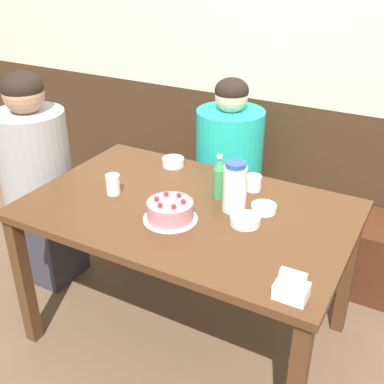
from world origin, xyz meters
name	(u,v)px	position (x,y,z in m)	size (l,w,h in m)	color
ground_plane	(188,332)	(0.00, 0.00, 0.00)	(12.00, 12.00, 0.00)	brown
back_wall	(278,48)	(0.00, 1.05, 1.25)	(4.80, 0.04, 2.50)	#3D2819
bench_seat	(252,223)	(0.00, 0.83, 0.21)	(2.34, 0.38, 0.42)	#472314
dining_table	(188,223)	(0.00, 0.00, 0.66)	(1.43, 0.91, 0.74)	#4C2D19
birthday_cake	(170,211)	(-0.01, -0.13, 0.78)	(0.23, 0.23, 0.10)	white
water_pitcher	(235,187)	(0.19, 0.08, 0.85)	(0.10, 0.10, 0.23)	white
soju_bottle	(219,178)	(0.08, 0.15, 0.84)	(0.06, 0.06, 0.21)	#388E4C
napkin_holder	(292,288)	(0.60, -0.37, 0.78)	(0.11, 0.08, 0.11)	white
bowl_soup_white	(264,208)	(0.31, 0.12, 0.76)	(0.11, 0.11, 0.03)	white
bowl_rice_small	(173,162)	(-0.28, 0.35, 0.76)	(0.11, 0.11, 0.04)	white
bowl_side_dish	(245,220)	(0.28, -0.01, 0.76)	(0.13, 0.13, 0.03)	white
glass_water_tall	(253,183)	(0.19, 0.29, 0.78)	(0.08, 0.08, 0.07)	silver
glass_tumbler_short	(113,184)	(-0.36, -0.06, 0.79)	(0.07, 0.07, 0.09)	silver
person_teal_shirt	(38,181)	(-0.98, 0.05, 0.61)	(0.38, 0.38, 1.22)	#33333D
person_pale_blue_shirt	(228,175)	(-0.12, 0.71, 0.57)	(0.38, 0.38, 1.14)	#33333D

